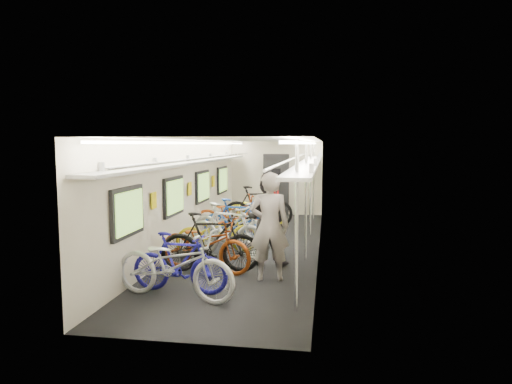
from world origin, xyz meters
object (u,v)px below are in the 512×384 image
(passenger_near, at_px, (270,226))
(backpack, at_px, (271,199))
(bicycle_1, at_px, (179,263))
(passenger_mid, at_px, (267,219))
(bicycle_0, at_px, (175,264))

(passenger_near, distance_m, backpack, 1.06)
(bicycle_1, bearing_deg, passenger_mid, -25.71)
(bicycle_0, bearing_deg, passenger_near, -34.36)
(bicycle_1, bearing_deg, bicycle_0, -170.47)
(passenger_near, bearing_deg, bicycle_0, 37.02)
(bicycle_0, xyz_separation_m, backpack, (1.18, 2.18, 0.75))
(bicycle_0, xyz_separation_m, bicycle_1, (-0.02, 0.28, -0.05))
(bicycle_0, relative_size, bicycle_1, 1.26)
(bicycle_1, distance_m, passenger_near, 1.64)
(bicycle_0, xyz_separation_m, passenger_mid, (1.12, 2.14, 0.36))
(passenger_mid, bearing_deg, bicycle_1, 72.15)
(passenger_near, bearing_deg, bicycle_1, 29.02)
(bicycle_0, height_order, passenger_near, passenger_near)
(backpack, bearing_deg, passenger_near, -60.67)
(passenger_near, xyz_separation_m, passenger_mid, (-0.16, 0.96, -0.04))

